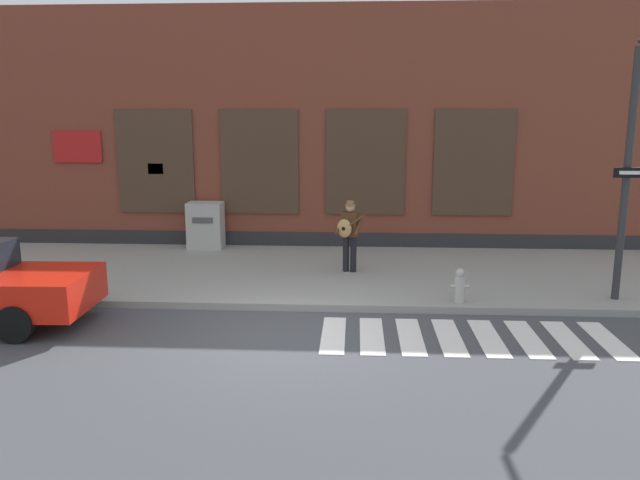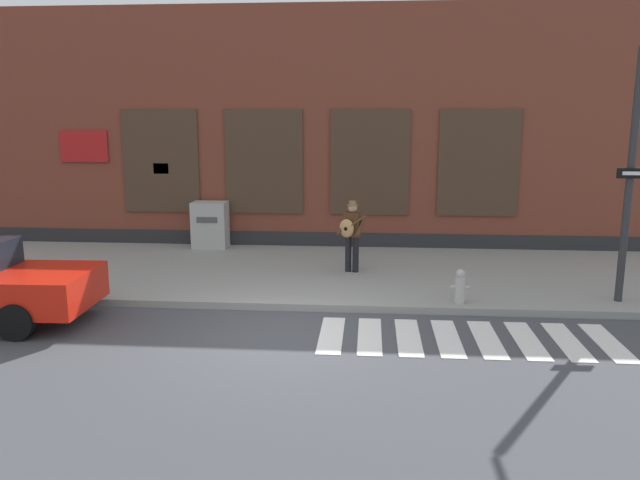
% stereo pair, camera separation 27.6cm
% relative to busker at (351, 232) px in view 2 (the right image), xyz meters
% --- Properties ---
extents(ground_plane, '(160.00, 160.00, 0.00)m').
position_rel_busker_xyz_m(ground_plane, '(-1.08, -4.16, -1.12)').
color(ground_plane, '#424449').
extents(sidewalk, '(28.00, 5.65, 0.15)m').
position_rel_busker_xyz_m(sidewalk, '(-1.08, 0.11, -1.05)').
color(sidewalk, gray).
rests_on(sidewalk, ground).
extents(building_backdrop, '(28.00, 4.06, 6.81)m').
position_rel_busker_xyz_m(building_backdrop, '(-1.08, 4.93, 2.28)').
color(building_backdrop, brown).
rests_on(building_backdrop, ground).
extents(crosswalk, '(5.20, 1.90, 0.01)m').
position_rel_busker_xyz_m(crosswalk, '(2.17, -4.01, -1.12)').
color(crosswalk, silver).
rests_on(crosswalk, ground).
extents(busker, '(0.72, 0.66, 1.71)m').
position_rel_busker_xyz_m(busker, '(0.00, 0.00, 0.00)').
color(busker, black).
rests_on(busker, sidewalk).
extents(utility_box, '(0.97, 0.69, 1.30)m').
position_rel_busker_xyz_m(utility_box, '(-4.06, 2.48, -0.32)').
color(utility_box, '#ADADA8').
rests_on(utility_box, sidewalk).
extents(fire_hydrant, '(0.38, 0.20, 0.70)m').
position_rel_busker_xyz_m(fire_hydrant, '(2.25, -2.36, -0.63)').
color(fire_hydrant, '#B2ADA8').
rests_on(fire_hydrant, sidewalk).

